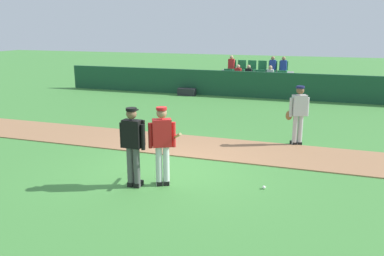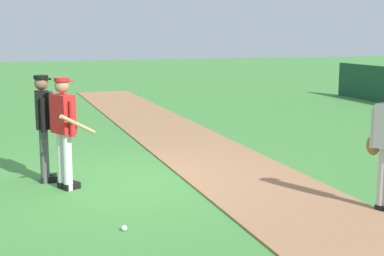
{
  "view_description": "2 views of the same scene",
  "coord_description": "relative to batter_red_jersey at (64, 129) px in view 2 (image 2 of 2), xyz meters",
  "views": [
    {
      "loc": [
        3.33,
        -8.37,
        3.4
      ],
      "look_at": [
        0.37,
        0.56,
        0.96
      ],
      "focal_mm": 36.77,
      "sensor_mm": 36.0,
      "label": 1
    },
    {
      "loc": [
        8.9,
        -1.71,
        2.45
      ],
      "look_at": [
        0.42,
        1.13,
        0.91
      ],
      "focal_mm": 52.34,
      "sensor_mm": 36.0,
      "label": 2
    }
  ],
  "objects": [
    {
      "name": "ground_plane",
      "position": [
        -0.18,
        0.88,
        -0.97
      ],
      "size": [
        80.0,
        80.0,
        0.0
      ],
      "primitive_type": "plane",
      "color": "#42843A"
    },
    {
      "name": "infield_dirt_path",
      "position": [
        -0.18,
        2.95,
        -0.95
      ],
      "size": [
        28.0,
        2.05,
        0.03
      ],
      "primitive_type": "cube",
      "color": "#9E704C",
      "rests_on": "ground"
    },
    {
      "name": "batter_red_jersey",
      "position": [
        0.0,
        0.0,
        0.0
      ],
      "size": [
        0.74,
        0.7,
        1.76
      ],
      "color": "silver",
      "rests_on": "ground"
    },
    {
      "name": "umpire_home_plate",
      "position": [
        -0.57,
        -0.26,
        0.03
      ],
      "size": [
        0.59,
        0.31,
        1.76
      ],
      "color": "#4C4C4C",
      "rests_on": "ground"
    },
    {
      "name": "baseball",
      "position": [
        2.15,
        0.48,
        -0.93
      ],
      "size": [
        0.07,
        0.07,
        0.07
      ],
      "primitive_type": "sphere",
      "color": "white",
      "rests_on": "ground"
    }
  ]
}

